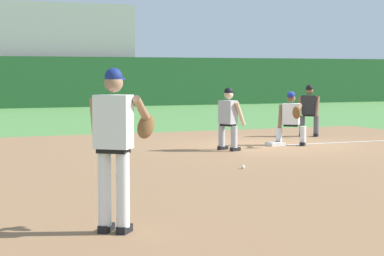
{
  "coord_description": "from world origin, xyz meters",
  "views": [
    {
      "loc": [
        -9.04,
        -16.07,
        1.81
      ],
      "look_at": [
        -4.62,
        -5.66,
        0.96
      ],
      "focal_mm": 70.0,
      "sensor_mm": 36.0,
      "label": 1
    }
  ],
  "objects_px": {
    "first_base_bag": "(275,144)",
    "baseball": "(243,167)",
    "umpire": "(309,108)",
    "baserunner": "(228,116)",
    "pitcher": "(116,140)",
    "first_baseman": "(291,116)"
  },
  "relations": [
    {
      "from": "baseball",
      "to": "baserunner",
      "type": "bearing_deg",
      "value": 69.04
    },
    {
      "from": "baseball",
      "to": "umpire",
      "type": "xyz_separation_m",
      "value": [
        4.92,
        5.6,
        0.76
      ]
    },
    {
      "from": "baserunner",
      "to": "umpire",
      "type": "distance_m",
      "value": 4.52
    },
    {
      "from": "first_base_bag",
      "to": "baseball",
      "type": "relative_size",
      "value": 5.14
    },
    {
      "from": "first_base_bag",
      "to": "umpire",
      "type": "bearing_deg",
      "value": 41.92
    },
    {
      "from": "pitcher",
      "to": "first_baseman",
      "type": "xyz_separation_m",
      "value": [
        6.95,
        7.94,
        -0.33
      ]
    },
    {
      "from": "first_base_bag",
      "to": "first_baseman",
      "type": "xyz_separation_m",
      "value": [
        0.38,
        -0.12,
        0.69
      ]
    },
    {
      "from": "baseball",
      "to": "pitcher",
      "type": "xyz_separation_m",
      "value": [
        -3.84,
        -4.43,
        1.02
      ]
    },
    {
      "from": "first_base_bag",
      "to": "pitcher",
      "type": "bearing_deg",
      "value": -129.17
    },
    {
      "from": "first_base_bag",
      "to": "pitcher",
      "type": "height_order",
      "value": "pitcher"
    },
    {
      "from": "baseball",
      "to": "umpire",
      "type": "bearing_deg",
      "value": 48.71
    },
    {
      "from": "baseball",
      "to": "baserunner",
      "type": "distance_m",
      "value": 3.37
    },
    {
      "from": "pitcher",
      "to": "baserunner",
      "type": "xyz_separation_m",
      "value": [
        5.01,
        7.49,
        -0.27
      ]
    },
    {
      "from": "baseball",
      "to": "first_baseman",
      "type": "distance_m",
      "value": 4.75
    },
    {
      "from": "first_base_bag",
      "to": "umpire",
      "type": "relative_size",
      "value": 0.26
    },
    {
      "from": "first_base_bag",
      "to": "baserunner",
      "type": "relative_size",
      "value": 0.26
    },
    {
      "from": "first_baseman",
      "to": "baserunner",
      "type": "bearing_deg",
      "value": -166.88
    },
    {
      "from": "pitcher",
      "to": "baseball",
      "type": "bearing_deg",
      "value": 49.06
    },
    {
      "from": "baseball",
      "to": "first_baseman",
      "type": "height_order",
      "value": "first_baseman"
    },
    {
      "from": "baseball",
      "to": "pitcher",
      "type": "relative_size",
      "value": 0.04
    },
    {
      "from": "baserunner",
      "to": "first_base_bag",
      "type": "bearing_deg",
      "value": 20.08
    },
    {
      "from": "pitcher",
      "to": "umpire",
      "type": "distance_m",
      "value": 13.32
    }
  ]
}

